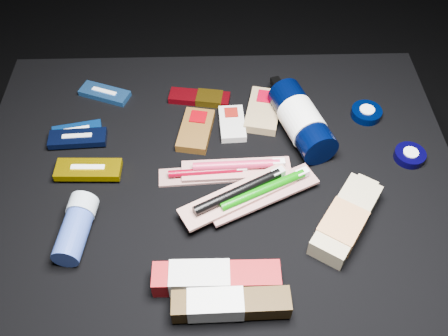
{
  "coord_description": "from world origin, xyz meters",
  "views": [
    {
      "loc": [
        -0.0,
        -0.62,
        1.18
      ],
      "look_at": [
        0.01,
        0.01,
        0.42
      ],
      "focal_mm": 40.0,
      "sensor_mm": 36.0,
      "label": 1
    }
  ],
  "objects_px": {
    "bodywash_bottle": "(345,221)",
    "deodorant_stick": "(76,227)",
    "toothpaste_carton_red": "(211,278)",
    "lotion_bottle": "(301,120)"
  },
  "relations": [
    {
      "from": "toothpaste_carton_red",
      "to": "lotion_bottle",
      "type": "bearing_deg",
      "value": 61.25
    },
    {
      "from": "lotion_bottle",
      "to": "toothpaste_carton_red",
      "type": "relative_size",
      "value": 1.15
    },
    {
      "from": "bodywash_bottle",
      "to": "deodorant_stick",
      "type": "distance_m",
      "value": 0.49
    },
    {
      "from": "lotion_bottle",
      "to": "deodorant_stick",
      "type": "bearing_deg",
      "value": -168.16
    },
    {
      "from": "deodorant_stick",
      "to": "toothpaste_carton_red",
      "type": "distance_m",
      "value": 0.26
    },
    {
      "from": "lotion_bottle",
      "to": "bodywash_bottle",
      "type": "relative_size",
      "value": 1.28
    },
    {
      "from": "bodywash_bottle",
      "to": "deodorant_stick",
      "type": "bearing_deg",
      "value": -145.4
    },
    {
      "from": "bodywash_bottle",
      "to": "toothpaste_carton_red",
      "type": "relative_size",
      "value": 0.89
    },
    {
      "from": "lotion_bottle",
      "to": "toothpaste_carton_red",
      "type": "height_order",
      "value": "lotion_bottle"
    },
    {
      "from": "bodywash_bottle",
      "to": "toothpaste_carton_red",
      "type": "xyz_separation_m",
      "value": [
        -0.25,
        -0.11,
        0.0
      ]
    }
  ]
}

